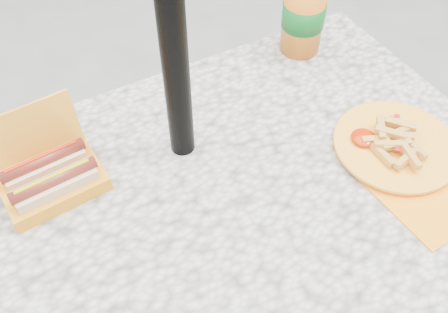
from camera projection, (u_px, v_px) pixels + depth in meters
picnic_table at (220, 231)px, 1.04m from camera, size 1.20×0.80×0.75m
hotdog_box at (51, 176)px, 0.95m from camera, size 0.20×0.16×0.15m
fries_plate at (397, 148)px, 1.03m from camera, size 0.26×0.35×0.05m
soda_cup at (304, 14)px, 1.19m from camera, size 0.11×0.11×0.20m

